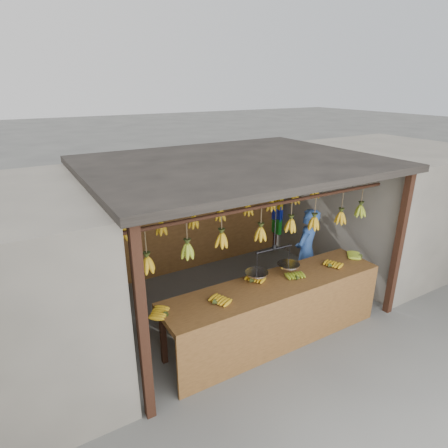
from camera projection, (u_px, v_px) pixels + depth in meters
ground at (233, 301)px, 6.31m from camera, size 80.00×80.00×0.00m
stall at (223, 184)px, 5.88m from camera, size 4.30×3.30×2.40m
neighbor_right at (384, 204)px, 7.61m from camera, size 3.00×3.00×2.30m
counter at (280, 300)px, 5.07m from camera, size 3.50×0.75×0.96m
hanging_bananas at (233, 211)px, 5.75m from camera, size 3.58×2.21×0.38m
balance_scale at (273, 266)px, 5.13m from camera, size 0.83×0.34×0.95m
vendor at (306, 252)px, 6.34m from camera, size 0.66×0.56×1.54m
bag_bundles at (278, 207)px, 7.98m from camera, size 0.08×0.26×1.19m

